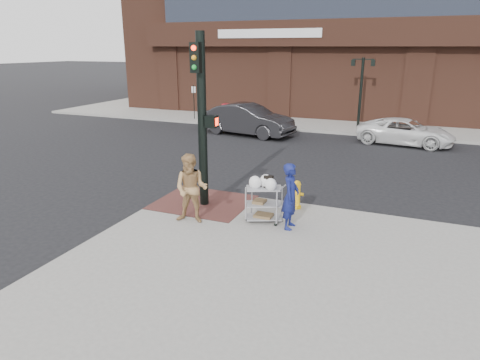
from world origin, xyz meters
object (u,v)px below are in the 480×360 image
at_px(lamp_post, 361,85).
at_px(fire_hydrant, 297,194).
at_px(woman_blue, 291,196).
at_px(utility_cart, 264,201).
at_px(traffic_signal_pole, 202,116).
at_px(minivan_white, 405,132).
at_px(pedestrian_tan, 191,189).
at_px(sedan_dark, 247,120).

distance_m(lamp_post, fire_hydrant, 14.60).
relative_size(woman_blue, utility_cart, 1.35).
bearing_deg(traffic_signal_pole, minivan_white, 66.34).
bearing_deg(minivan_white, woman_blue, 176.14).
bearing_deg(pedestrian_tan, sedan_dark, 93.79).
distance_m(lamp_post, minivan_white, 4.72).
xyz_separation_m(lamp_post, fire_hydrant, (0.18, -14.46, -2.03)).
height_order(lamp_post, woman_blue, lamp_post).
xyz_separation_m(traffic_signal_pole, pedestrian_tan, (0.30, -1.32, -1.73)).
height_order(traffic_signal_pole, minivan_white, traffic_signal_pole).
bearing_deg(pedestrian_tan, fire_hydrant, 30.51).
bearing_deg(utility_cart, traffic_signal_pole, 165.36).
bearing_deg(lamp_post, sedan_dark, -143.48).
distance_m(lamp_post, sedan_dark, 7.05).
distance_m(woman_blue, fire_hydrant, 1.55).
xyz_separation_m(pedestrian_tan, minivan_white, (4.93, 13.26, -0.45)).
relative_size(lamp_post, pedestrian_tan, 2.11).
bearing_deg(fire_hydrant, minivan_white, 77.05).
bearing_deg(pedestrian_tan, utility_cart, 12.40).
bearing_deg(pedestrian_tan, minivan_white, 58.55).
xyz_separation_m(sedan_dark, fire_hydrant, (5.67, -10.40, -0.28)).
distance_m(lamp_post, traffic_signal_pole, 15.43).
bearing_deg(pedestrian_tan, traffic_signal_pole, 91.78).
distance_m(woman_blue, minivan_white, 12.86).
bearing_deg(pedestrian_tan, woman_blue, 2.61).
distance_m(sedan_dark, utility_cart, 12.77).
bearing_deg(utility_cart, lamp_post, 88.61).
xyz_separation_m(traffic_signal_pole, sedan_dark, (-3.01, 11.16, -1.97)).
relative_size(pedestrian_tan, sedan_dark, 0.36).
bearing_deg(fire_hydrant, utility_cart, -113.31).
bearing_deg(lamp_post, woman_blue, -88.56).
bearing_deg(fire_hydrant, sedan_dark, 118.62).
distance_m(sedan_dark, minivan_white, 8.28).
bearing_deg(sedan_dark, lamp_post, -43.60).
bearing_deg(sedan_dark, pedestrian_tan, -155.25).
xyz_separation_m(utility_cart, fire_hydrant, (0.57, 1.31, -0.16)).
bearing_deg(utility_cart, woman_blue, -10.90).
relative_size(traffic_signal_pole, utility_cart, 3.83).
bearing_deg(woman_blue, fire_hydrant, 6.39).
xyz_separation_m(woman_blue, pedestrian_tan, (-2.57, -0.63, 0.07)).
height_order(minivan_white, fire_hydrant, minivan_white).
bearing_deg(utility_cart, sedan_dark, 113.56).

